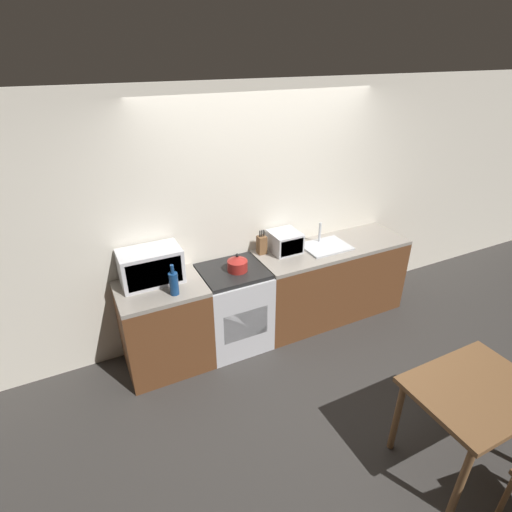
# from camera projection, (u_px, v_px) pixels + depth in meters

# --- Properties ---
(ground_plane) EXTENTS (16.00, 16.00, 0.00)m
(ground_plane) POSITION_uv_depth(u_px,v_px,m) (304.00, 364.00, 4.04)
(ground_plane) COLOR #33302D
(wall_back) EXTENTS (10.00, 0.06, 2.60)m
(wall_back) POSITION_uv_depth(u_px,v_px,m) (261.00, 213.00, 4.22)
(wall_back) COLOR silver
(wall_back) RESTS_ON ground_plane
(counter_left_run) EXTENTS (0.80, 0.62, 0.90)m
(counter_left_run) POSITION_uv_depth(u_px,v_px,m) (165.00, 326.00, 3.87)
(counter_left_run) COLOR brown
(counter_left_run) RESTS_ON ground_plane
(counter_right_run) EXTENTS (1.76, 0.62, 0.90)m
(counter_right_run) POSITION_uv_depth(u_px,v_px,m) (329.00, 280.00, 4.63)
(counter_right_run) COLOR brown
(counter_right_run) RESTS_ON ground_plane
(stove_range) EXTENTS (0.65, 0.62, 0.90)m
(stove_range) POSITION_uv_depth(u_px,v_px,m) (234.00, 307.00, 4.15)
(stove_range) COLOR silver
(stove_range) RESTS_ON ground_plane
(kettle) EXTENTS (0.20, 0.20, 0.19)m
(kettle) POSITION_uv_depth(u_px,v_px,m) (237.00, 263.00, 3.89)
(kettle) COLOR maroon
(kettle) RESTS_ON stove_range
(microwave) EXTENTS (0.56, 0.33, 0.33)m
(microwave) POSITION_uv_depth(u_px,v_px,m) (151.00, 266.00, 3.67)
(microwave) COLOR silver
(microwave) RESTS_ON counter_left_run
(bottle) EXTENTS (0.08, 0.08, 0.29)m
(bottle) POSITION_uv_depth(u_px,v_px,m) (174.00, 283.00, 3.50)
(bottle) COLOR navy
(bottle) RESTS_ON counter_left_run
(knife_block) EXTENTS (0.09, 0.09, 0.27)m
(knife_block) POSITION_uv_depth(u_px,v_px,m) (262.00, 245.00, 4.21)
(knife_block) COLOR brown
(knife_block) RESTS_ON counter_right_run
(toaster_oven) EXTENTS (0.30, 0.32, 0.22)m
(toaster_oven) POSITION_uv_depth(u_px,v_px,m) (285.00, 242.00, 4.26)
(toaster_oven) COLOR silver
(toaster_oven) RESTS_ON counter_right_run
(sink_basin) EXTENTS (0.50, 0.38, 0.24)m
(sink_basin) POSITION_uv_depth(u_px,v_px,m) (326.00, 246.00, 4.38)
(sink_basin) COLOR silver
(sink_basin) RESTS_ON counter_right_run
(dining_table) EXTENTS (0.91, 0.70, 0.73)m
(dining_table) POSITION_uv_depth(u_px,v_px,m) (475.00, 398.00, 2.84)
(dining_table) COLOR brown
(dining_table) RESTS_ON ground_plane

